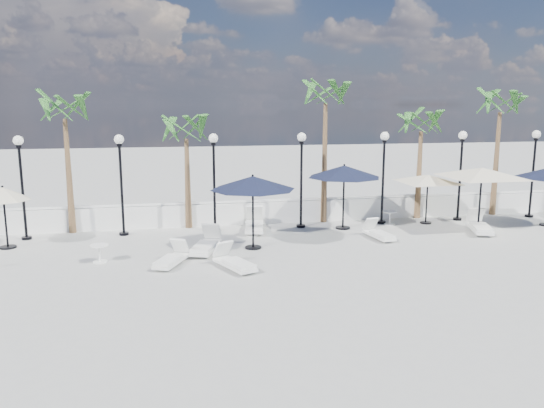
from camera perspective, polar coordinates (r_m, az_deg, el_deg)
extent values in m
plane|color=#ACACA6|center=(15.73, 8.94, -7.74)|extent=(100.00, 100.00, 0.00)
cube|color=white|center=(22.57, 2.51, -0.81)|extent=(26.00, 0.30, 0.90)
cube|color=white|center=(22.48, 2.52, 0.49)|extent=(26.00, 0.12, 0.08)
cylinder|color=black|center=(21.73, -24.88, -3.34)|extent=(0.36, 0.36, 0.10)
cylinder|color=black|center=(21.42, -25.23, 1.09)|extent=(0.10, 0.10, 3.50)
cylinder|color=black|center=(21.23, -25.59, 5.61)|extent=(0.18, 0.18, 0.10)
sphere|color=white|center=(21.22, -25.64, 6.18)|extent=(0.36, 0.36, 0.36)
cylinder|color=black|center=(21.15, -15.63, -3.09)|extent=(0.36, 0.36, 0.10)
cylinder|color=black|center=(20.83, -15.86, 1.46)|extent=(0.10, 0.10, 3.50)
cylinder|color=black|center=(20.64, -16.10, 6.12)|extent=(0.18, 0.18, 0.10)
sphere|color=white|center=(20.62, -16.13, 6.70)|extent=(0.36, 0.36, 0.36)
cylinder|color=black|center=(21.15, -6.13, -2.76)|extent=(0.36, 0.36, 0.10)
cylinder|color=black|center=(20.82, -6.23, 1.80)|extent=(0.10, 0.10, 3.50)
cylinder|color=black|center=(20.63, -6.32, 6.47)|extent=(0.18, 0.18, 0.10)
sphere|color=white|center=(20.62, -6.33, 7.05)|extent=(0.36, 0.36, 0.36)
cylinder|color=black|center=(21.71, 3.12, -2.36)|extent=(0.36, 0.36, 0.10)
cylinder|color=black|center=(21.39, 3.16, 2.08)|extent=(0.10, 0.10, 3.50)
cylinder|color=black|center=(21.21, 3.21, 6.63)|extent=(0.18, 0.18, 0.10)
sphere|color=white|center=(21.19, 3.21, 7.19)|extent=(0.36, 0.36, 0.36)
cylinder|color=black|center=(22.80, 11.68, -1.94)|extent=(0.36, 0.36, 0.10)
cylinder|color=black|center=(22.50, 11.84, 2.29)|extent=(0.10, 0.10, 3.50)
cylinder|color=black|center=(22.32, 12.01, 6.61)|extent=(0.18, 0.18, 0.10)
sphere|color=white|center=(22.31, 12.03, 7.15)|extent=(0.36, 0.36, 0.36)
cylinder|color=black|center=(24.35, 19.31, -1.52)|extent=(0.36, 0.36, 0.10)
cylinder|color=black|center=(24.07, 19.55, 2.44)|extent=(0.10, 0.10, 3.50)
cylinder|color=black|center=(23.91, 19.81, 6.47)|extent=(0.18, 0.18, 0.10)
sphere|color=white|center=(23.90, 19.84, 6.97)|extent=(0.36, 0.36, 0.36)
cylinder|color=black|center=(26.28, 25.92, -1.14)|extent=(0.36, 0.36, 0.10)
cylinder|color=black|center=(26.02, 26.22, 2.53)|extent=(0.10, 0.10, 3.50)
cylinder|color=black|center=(25.87, 26.53, 6.25)|extent=(0.18, 0.18, 0.10)
sphere|color=white|center=(25.86, 26.56, 6.72)|extent=(0.36, 0.36, 0.36)
cone|color=brown|center=(21.81, -21.00, 2.75)|extent=(0.28, 0.28, 4.40)
cone|color=brown|center=(21.55, -9.06, 2.16)|extent=(0.28, 0.28, 3.60)
cone|color=brown|center=(22.38, 5.67, 4.36)|extent=(0.28, 0.28, 5.00)
cone|color=brown|center=(24.03, 15.52, 3.01)|extent=(0.28, 0.28, 3.80)
cone|color=brown|center=(25.85, 22.95, 3.96)|extent=(0.28, 0.28, 4.60)
cube|color=white|center=(18.15, -7.10, -4.67)|extent=(1.26, 2.07, 0.11)
cube|color=white|center=(17.87, -7.33, -4.53)|extent=(1.01, 1.45, 0.11)
cube|color=white|center=(18.80, -6.51, -2.89)|extent=(0.73, 0.64, 0.61)
cube|color=white|center=(16.88, -10.77, -6.05)|extent=(1.20, 1.73, 0.09)
cube|color=white|center=(16.66, -11.10, -5.94)|extent=(0.94, 1.23, 0.09)
cube|color=white|center=(17.38, -9.90, -4.40)|extent=(0.63, 0.57, 0.52)
cube|color=white|center=(16.24, -4.04, -6.52)|extent=(1.23, 1.82, 0.09)
cube|color=white|center=(16.02, -3.61, -6.38)|extent=(0.97, 1.29, 0.09)
cube|color=white|center=(16.73, -5.30, -4.79)|extent=(0.66, 0.60, 0.54)
cube|color=white|center=(21.01, -1.92, -2.46)|extent=(1.04, 2.16, 0.11)
cube|color=white|center=(20.71, -1.93, -2.30)|extent=(0.88, 1.49, 0.11)
cube|color=white|center=(21.74, -1.90, -0.89)|extent=(0.72, 0.59, 0.65)
cube|color=white|center=(20.17, 11.43, -3.33)|extent=(0.75, 1.67, 0.09)
cube|color=white|center=(19.97, 11.76, -3.20)|extent=(0.65, 1.15, 0.09)
cube|color=white|center=(20.65, 10.56, -2.06)|extent=(0.55, 0.45, 0.50)
cube|color=white|center=(22.30, 21.40, -2.45)|extent=(1.27, 2.09, 0.11)
cube|color=white|center=(22.02, 21.58, -2.31)|extent=(1.02, 1.47, 0.11)
cube|color=white|center=(22.98, 21.02, -1.04)|extent=(0.74, 0.65, 0.62)
cylinder|color=white|center=(17.79, -18.00, -5.92)|extent=(0.45, 0.45, 0.03)
cylinder|color=white|center=(17.72, -18.04, -5.13)|extent=(0.07, 0.07, 0.54)
cylinder|color=white|center=(17.65, -18.10, -4.25)|extent=(0.59, 0.59, 0.03)
cylinder|color=white|center=(20.25, -2.15, -3.40)|extent=(0.43, 0.43, 0.03)
cylinder|color=white|center=(20.19, -2.15, -2.74)|extent=(0.06, 0.06, 0.52)
cylinder|color=white|center=(20.13, -2.16, -1.99)|extent=(0.56, 0.56, 0.03)
cylinder|color=white|center=(22.63, 12.53, -2.15)|extent=(0.46, 0.46, 0.03)
cylinder|color=white|center=(22.58, 12.55, -1.51)|extent=(0.07, 0.07, 0.55)
cylinder|color=white|center=(22.52, 12.58, -0.80)|extent=(0.59, 0.59, 0.03)
cylinder|color=black|center=(18.53, -2.04, -4.69)|extent=(0.57, 0.57, 0.06)
cylinder|color=black|center=(18.25, -2.06, -1.01)|extent=(0.07, 0.07, 2.49)
cone|color=black|center=(18.06, -2.09, 2.29)|extent=(2.95, 2.95, 0.46)
sphere|color=black|center=(18.03, -2.09, 3.09)|extent=(0.08, 0.08, 0.08)
cylinder|color=black|center=(21.61, 7.62, -2.55)|extent=(0.59, 0.59, 0.06)
cylinder|color=black|center=(21.37, 7.70, 0.65)|extent=(0.07, 0.07, 2.51)
cone|color=black|center=(21.21, 7.77, 3.49)|extent=(2.93, 2.93, 0.47)
sphere|color=black|center=(21.18, 7.79, 4.19)|extent=(0.08, 0.08, 0.08)
cylinder|color=black|center=(22.70, 21.26, -2.55)|extent=(0.56, 0.56, 0.06)
cylinder|color=black|center=(22.47, 21.46, 0.44)|extent=(0.08, 0.08, 2.47)
pyramid|color=beige|center=(22.30, 21.68, 3.64)|extent=(5.48, 5.48, 0.38)
cylinder|color=black|center=(23.28, 16.19, -1.94)|extent=(0.47, 0.47, 0.05)
cylinder|color=black|center=(23.09, 16.31, 0.47)|extent=(0.06, 0.06, 2.04)
pyramid|color=beige|center=(22.94, 16.45, 3.03)|extent=(4.44, 4.44, 0.32)
cylinder|color=black|center=(20.73, -26.52, -4.17)|extent=(0.56, 0.56, 0.06)
cylinder|color=black|center=(20.51, -26.76, -1.41)|extent=(0.07, 0.07, 2.10)
cone|color=beige|center=(20.37, -26.96, 0.99)|extent=(1.80, 1.80, 0.45)
sphere|color=black|center=(20.33, -27.02, 1.68)|extent=(0.08, 0.08, 0.08)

